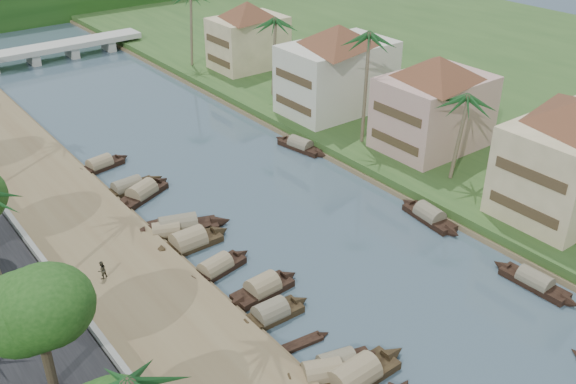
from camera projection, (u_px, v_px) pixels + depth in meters
ground at (390, 288)px, 48.43m from camera, size 220.00×220.00×0.00m
left_bank at (84, 239)px, 53.63m from camera, size 10.00×180.00×0.80m
right_bank at (382, 135)px, 72.18m from camera, size 16.00×180.00×1.20m
retaining_wall at (31, 247)px, 50.93m from camera, size 0.40×180.00×1.10m
far_right_fill at (567, 71)px, 91.90m from camera, size 60.00×220.00×1.15m
bridge at (52, 49)px, 97.68m from camera, size 28.00×4.00×2.40m
building_near at (572, 155)px, 54.08m from camera, size 14.85×14.85×10.20m
building_mid at (435, 101)px, 65.87m from camera, size 14.11×14.11×9.70m
building_far at (337, 67)px, 74.95m from camera, size 15.59×15.59×10.20m
building_distant at (248, 34)px, 89.63m from camera, size 12.62×12.62×9.20m
sampan_2 at (354, 378)px, 39.76m from camera, size 9.09×2.19×2.36m
sampan_3 at (337, 365)px, 40.77m from camera, size 6.96×3.18×1.89m
sampan_4 at (322, 375)px, 40.01m from camera, size 7.05×4.22×2.03m
sampan_5 at (263, 289)px, 47.68m from camera, size 6.84×2.13×2.17m
sampan_6 at (271, 314)px, 45.12m from camera, size 6.76×1.87×2.04m
sampan_7 at (216, 269)px, 49.91m from camera, size 7.44×2.76×1.98m
sampan_8 at (189, 243)px, 53.12m from camera, size 7.85×2.17×2.41m
sampan_9 at (179, 228)px, 55.17m from camera, size 9.47×4.84×2.35m
sampan_10 at (167, 233)px, 54.49m from camera, size 6.82×4.17×1.93m
sampan_11 at (142, 194)px, 60.50m from camera, size 7.77×4.63×2.22m
sampan_12 at (127, 188)px, 61.52m from camera, size 8.02×1.92×1.93m
sampan_13 at (100, 165)px, 65.76m from camera, size 7.16×2.64×1.96m
sampan_14 at (534, 282)px, 48.41m from camera, size 1.68×7.48×1.86m
sampan_15 at (429, 216)px, 56.88m from camera, size 2.34×7.65×2.04m
sampan_16 at (300, 146)px, 69.98m from camera, size 2.75×7.70×1.89m
canoe_1 at (298, 345)px, 42.85m from camera, size 4.99×1.40×0.80m
canoe_2 at (146, 226)px, 55.98m from camera, size 6.17×1.78×0.89m
palm_1 at (462, 100)px, 57.90m from camera, size 3.20×3.20×9.61m
palm_2 at (368, 37)px, 63.73m from camera, size 3.20×3.20×13.14m
palm_3 at (272, 22)px, 77.46m from camera, size 3.20×3.20×10.97m
palm_4 at (140, 382)px, 25.98m from camera, size 3.20×3.20×10.79m
tree_2 at (35, 310)px, 35.10m from camera, size 5.47×5.47×8.08m
tree_6 at (368, 59)px, 77.73m from camera, size 4.60×4.60×7.15m
person_far at (102, 270)px, 47.86m from camera, size 0.86×0.77×1.47m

